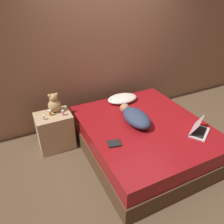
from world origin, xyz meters
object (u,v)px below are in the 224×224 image
Objects in this scene: person_lying at (135,117)px; teddy_bear at (54,104)px; laptop at (198,130)px; bottle_amber at (50,113)px; book at (114,143)px; pillow at (122,98)px; bottle_clear at (44,118)px; bottle_pink at (63,113)px.

teddy_bear is (-1.02, 0.71, 0.12)m from person_lying.
teddy_bear is at bearing 110.10° from laptop.
person_lying is 1.74× the size of laptop.
book is at bearing -57.01° from bottle_amber.
laptop is (0.51, -1.28, -0.01)m from pillow.
pillow is 1.27m from bottle_amber.
bottle_clear is at bearing -174.34° from pillow.
teddy_bear is at bearing 116.45° from book.
pillow is 7.44× the size of bottle_clear.
pillow is 1.10m from bottle_pink.
teddy_bear is 4.25× the size of bottle_clear.
bottle_amber is 1.12m from book.
person_lying reaches higher than bottle_amber.
bottle_amber is at bearing -177.24° from pillow.
person_lying is at bearing -102.28° from pillow.
bottle_amber is (-1.77, 1.22, 0.08)m from laptop.
laptop is at bearing -31.17° from bottle_clear.
bottle_amber reaches higher than book.
book is at bearing 134.46° from laptop.
bottle_clear is (-0.21, -0.17, -0.10)m from teddy_bear.
laptop is 2.18× the size of book.
bottle_amber is 1.09× the size of bottle_pink.
pillow is 1.38m from bottle_clear.
person_lying reaches higher than bottle_clear.
bottle_pink is at bearing 116.94° from book.
bottle_amber is 0.19m from bottle_pink.
bottle_amber is at bearing 113.62° from laptop.
bottle_pink is at bearing -0.99° from bottle_clear.
teddy_bear reaches higher than bottle_clear.
pillow is 1.18m from teddy_bear.
person_lying is (-0.15, -0.68, 0.04)m from pillow.
bottle_amber is (-0.10, -0.09, -0.09)m from teddy_bear.
laptop is 4.42× the size of bottle_amber.
bottle_clear is 0.14m from bottle_amber.
teddy_bear reaches higher than pillow.
teddy_bear is 0.21m from bottle_pink.
laptop is at bearing -68.19° from pillow.
bottle_clear is 0.38× the size of book.
bottle_clear is 0.29m from bottle_pink.
bottle_pink is 0.96m from book.
pillow is at bearing 7.39° from bottle_pink.
laptop is 5.72× the size of bottle_clear.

